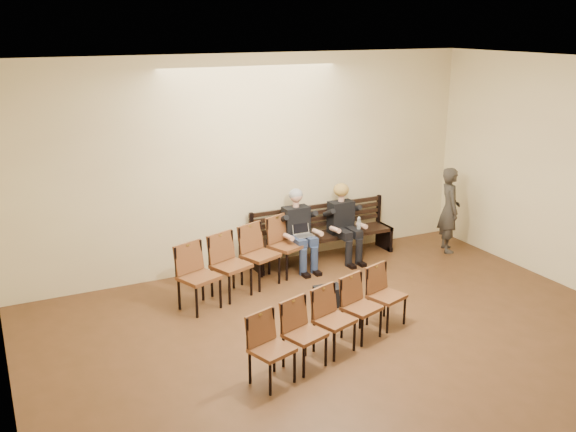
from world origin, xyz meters
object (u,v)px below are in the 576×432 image
object	(u,v)px
bench	(323,247)
laptop	(304,238)
seated_woman	(344,225)
water_bottle	(359,230)
chair_row_front	(246,261)
bag	(328,296)
seated_man	(299,230)
passerby	(450,204)
chair_row_back	(335,321)

from	to	relation	value
bench	laptop	world-z (taller)	laptop
laptop	seated_woman	bearing A→B (deg)	-3.51
bench	water_bottle	size ratio (longest dim) A/B	12.03
bench	seated_woman	xyz separation A→B (m)	(0.32, -0.12, 0.39)
water_bottle	chair_row_front	world-z (taller)	chair_row_front
seated_woman	bag	world-z (taller)	seated_woman
bench	bag	bearing A→B (deg)	-117.15
bag	chair_row_front	world-z (taller)	chair_row_front
seated_man	passerby	xyz separation A→B (m)	(2.76, -0.48, 0.23)
seated_woman	seated_man	bearing A→B (deg)	180.00
passerby	chair_row_back	xyz separation A→B (m)	(-3.69, -2.30, -0.46)
passerby	chair_row_back	bearing A→B (deg)	146.01
bench	water_bottle	bearing A→B (deg)	-34.89
laptop	bag	xyz separation A→B (m)	(-0.34, -1.41, -0.41)
chair_row_front	chair_row_back	world-z (taller)	chair_row_front
passerby	water_bottle	bearing A→B (deg)	105.51
passerby	chair_row_back	distance (m)	4.38
water_bottle	bag	distance (m)	1.97
chair_row_front	water_bottle	bearing A→B (deg)	-12.78
bench	laptop	distance (m)	0.69
seated_man	chair_row_front	xyz separation A→B (m)	(-1.17, -0.53, -0.17)
bench	seated_man	distance (m)	0.70
chair_row_back	bag	bearing A→B (deg)	45.22
water_bottle	laptop	bearing A→B (deg)	176.89
laptop	bag	distance (m)	1.51
water_bottle	chair_row_back	xyz separation A→B (m)	(-1.97, -2.56, -0.14)
seated_man	bag	bearing A→B (deg)	-101.52
bench	chair_row_back	xyz separation A→B (m)	(-1.48, -2.90, 0.19)
bench	chair_row_back	size ratio (longest dim) A/B	1.02
bench	chair_row_front	bearing A→B (deg)	-159.30
bench	seated_man	bearing A→B (deg)	-167.67
bench	water_bottle	world-z (taller)	water_bottle
bench	seated_woman	world-z (taller)	seated_woman
seated_woman	water_bottle	xyz separation A→B (m)	(0.17, -0.22, -0.06)
passerby	chair_row_front	world-z (taller)	passerby
bench	chair_row_front	world-z (taller)	chair_row_front
seated_man	chair_row_back	world-z (taller)	seated_man
water_bottle	chair_row_back	size ratio (longest dim) A/B	0.08
bench	bag	world-z (taller)	bench
passerby	chair_row_front	xyz separation A→B (m)	(-3.93, -0.05, -0.40)
bag	seated_woman	bearing A→B (deg)	52.89
laptop	water_bottle	bearing A→B (deg)	-17.59
seated_man	seated_woman	world-z (taller)	seated_man
seated_woman	passerby	distance (m)	1.97
chair_row_front	chair_row_back	bearing A→B (deg)	-104.60
chair_row_front	seated_woman	bearing A→B (deg)	-6.21
seated_man	passerby	distance (m)	2.81
chair_row_back	passerby	bearing A→B (deg)	13.91
bag	chair_row_back	world-z (taller)	chair_row_back
bag	chair_row_front	distance (m)	1.39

